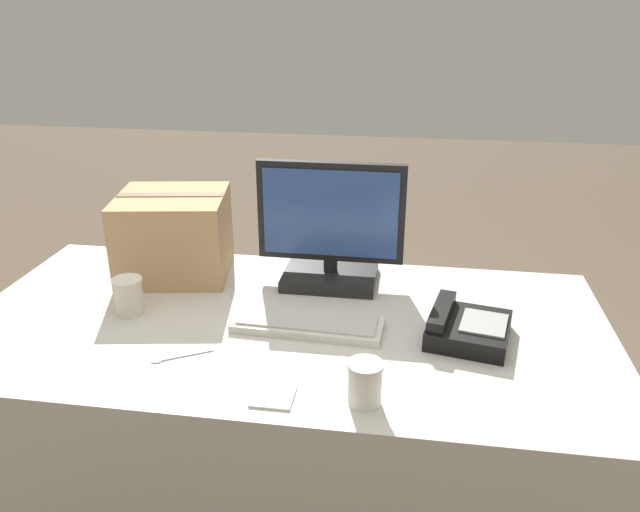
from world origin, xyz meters
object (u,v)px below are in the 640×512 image
keyboard (308,324)px  paper_cup_left (129,296)px  spoon (174,358)px  desk_phone (466,328)px  sticky_note_pad (273,396)px  monitor (331,235)px  paper_cup_right (365,383)px  cardboard_box (174,235)px

keyboard → paper_cup_left: (-0.52, 0.01, 0.04)m
spoon → paper_cup_left: bearing=-75.2°
desk_phone → sticky_note_pad: desk_phone is taller
monitor → paper_cup_left: bearing=-150.4°
paper_cup_right → spoon: paper_cup_right is taller
paper_cup_right → sticky_note_pad: (-0.21, -0.01, -0.05)m
paper_cup_left → spoon: 0.30m
monitor → cardboard_box: bearing=-179.0°
cardboard_box → sticky_note_pad: cardboard_box is taller
paper_cup_right → cardboard_box: cardboard_box is taller
monitor → desk_phone: bearing=-36.7°
monitor → keyboard: (-0.02, -0.31, -0.14)m
monitor → cardboard_box: 0.51m
desk_phone → paper_cup_left: bearing=-168.3°
cardboard_box → paper_cup_right: bearing=-42.6°
cardboard_box → sticky_note_pad: bearing=-53.5°
cardboard_box → keyboard: bearing=-31.8°
keyboard → paper_cup_right: paper_cup_right is taller
monitor → spoon: bearing=-122.3°
monitor → desk_phone: 0.52m
desk_phone → sticky_note_pad: 0.56m
cardboard_box → spoon: bearing=-70.2°
monitor → paper_cup_left: size_ratio=4.19×
keyboard → sticky_note_pad: size_ratio=4.43×
keyboard → cardboard_box: cardboard_box is taller
cardboard_box → sticky_note_pad: 0.79m
paper_cup_left → cardboard_box: bearing=84.4°
spoon → sticky_note_pad: (0.28, -0.12, 0.00)m
paper_cup_right → sticky_note_pad: size_ratio=1.09×
keyboard → cardboard_box: 0.59m
paper_cup_right → paper_cup_left: bearing=155.3°
paper_cup_left → paper_cup_right: paper_cup_left is taller
desk_phone → paper_cup_right: paper_cup_right is taller
keyboard → sticky_note_pad: bearing=-91.4°
monitor → keyboard: bearing=-93.5°
desk_phone → cardboard_box: (-0.91, 0.29, 0.10)m
keyboard → paper_cup_right: (0.18, -0.32, 0.04)m
desk_phone → keyboard: bearing=-167.2°
desk_phone → cardboard_box: size_ratio=0.66×
sticky_note_pad → paper_cup_left: bearing=145.9°
monitor → cardboard_box: size_ratio=1.18×
desk_phone → paper_cup_left: paper_cup_left is taller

